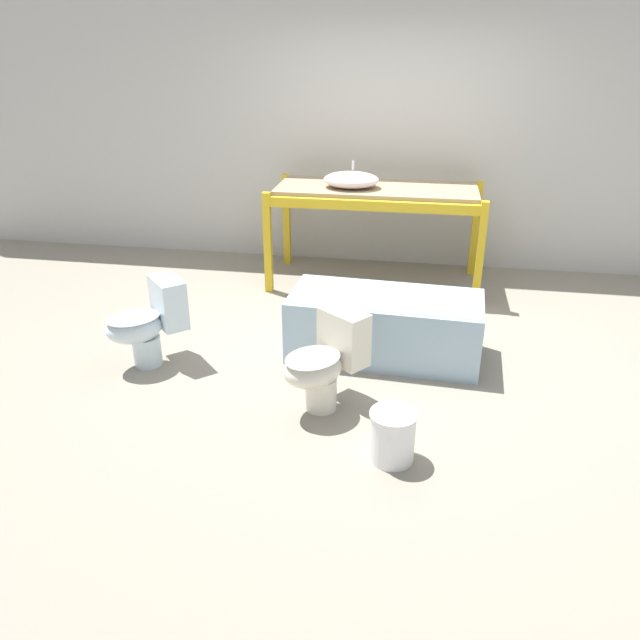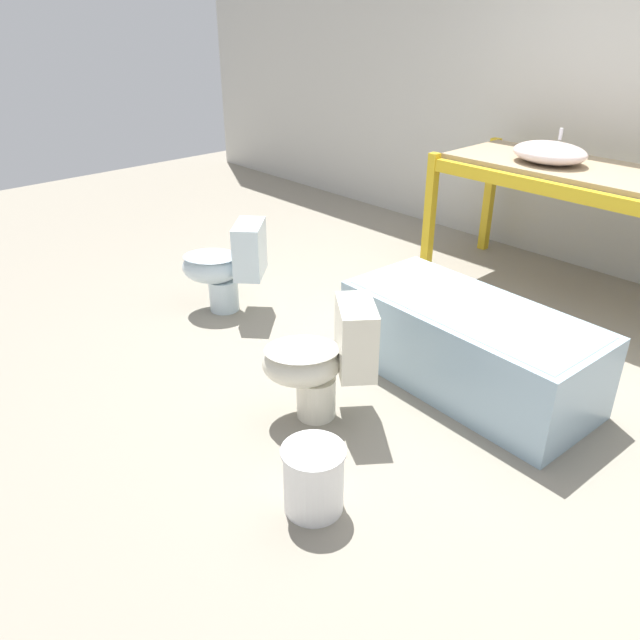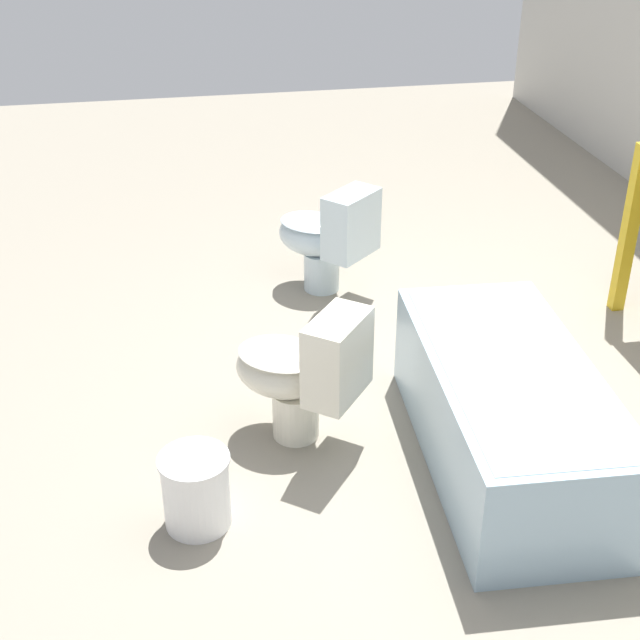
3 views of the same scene
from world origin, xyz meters
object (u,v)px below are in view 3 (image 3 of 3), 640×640
at_px(toilet_near, 301,371).
at_px(toilet_far, 326,236).
at_px(bucket_white, 196,489).
at_px(bathtub_main, 508,407).

bearing_deg(toilet_near, toilet_far, -157.41).
distance_m(toilet_near, toilet_far, 1.45).
bearing_deg(bucket_white, toilet_far, 155.07).
bearing_deg(bucket_white, toilet_near, 134.22).
height_order(bathtub_main, bucket_white, bathtub_main).
height_order(toilet_near, bucket_white, toilet_near).
bearing_deg(bathtub_main, toilet_far, -162.35).
height_order(bathtub_main, toilet_far, toilet_far).
bearing_deg(toilet_far, bathtub_main, 61.81).
height_order(toilet_far, bucket_white, toilet_far).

